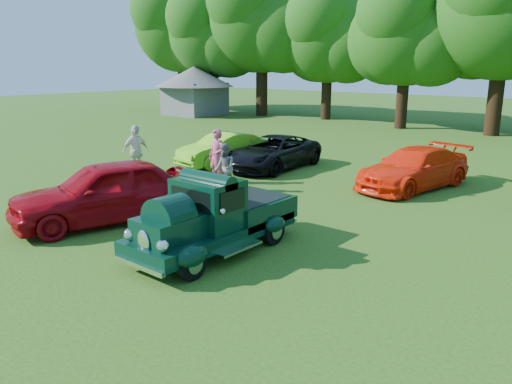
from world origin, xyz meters
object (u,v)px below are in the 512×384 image
Objects in this scene: hero_pickup at (215,219)px; spectator_white at (136,151)px; back_car_orange at (414,168)px; spectator_pink at (217,156)px; gazebo at (194,85)px; back_car_black at (273,152)px; red_convertible at (106,191)px; spectator_grey at (225,168)px; back_car_lime at (223,149)px.

spectator_white reaches higher than hero_pickup.
hero_pickup reaches higher than back_car_orange.
hero_pickup is at bearing -43.55° from spectator_pink.
spectator_pink is 0.30× the size of gazebo.
gazebo reaches higher than back_car_black.
red_convertible is 0.76× the size of gazebo.
spectator_grey is 0.83× the size of spectator_white.
hero_pickup is 2.70× the size of spectator_grey.
spectator_grey is 26.01m from gazebo.
spectator_pink is (2.07, -2.50, 0.29)m from back_car_lime.
back_car_orange reaches higher than back_car_lime.
gazebo is (-15.48, 17.65, 1.44)m from spectator_white.
back_car_lime is 3.26m from spectator_pink.
back_car_black is 5.67m from back_car_orange.
spectator_white reaches higher than back_car_black.
hero_pickup is at bearing -63.99° from back_car_black.
back_car_orange is at bearing 17.38° from back_car_lime.
spectator_white reaches higher than spectator_pink.
spectator_grey is at bearing -82.92° from spectator_white.
red_convertible is at bearing -60.22° from back_car_lime.
gazebo is at bearing 164.19° from back_car_orange.
red_convertible is at bearing -60.83° from spectator_grey.
spectator_white is at bearing -48.76° from gazebo.
back_car_orange is (1.03, 8.48, -0.05)m from hero_pickup.
spectator_grey is at bearing -32.00° from spectator_pink.
spectator_pink is at bearing -67.64° from spectator_white.
back_car_black is 22.70m from gazebo.
hero_pickup is 6.61m from spectator_pink.
spectator_pink is at bearing -134.48° from back_car_orange.
back_car_black is at bearing 114.17° from red_convertible.
red_convertible is (-3.69, -0.30, 0.10)m from hero_pickup.
back_car_lime is 2.53× the size of spectator_grey.
back_car_black is at bearing -33.12° from spectator_white.
spectator_white reaches higher than red_convertible.
spectator_grey is (0.16, 4.36, -0.03)m from red_convertible.
back_car_orange is (4.72, 8.78, -0.15)m from red_convertible.
spectator_grey is 0.25× the size of gazebo.
back_car_lime is 4.49m from spectator_grey.
spectator_pink is (-0.88, 5.08, 0.12)m from red_convertible.
back_car_black is at bearing -163.38° from back_car_orange.
hero_pickup is 0.92× the size of back_car_orange.
back_car_lime is at bearing -13.52° from spectator_white.
hero_pickup is 5.37m from spectator_grey.
spectator_pink is at bearing 133.69° from hero_pickup.
gazebo is at bearing 169.97° from spectator_grey.
red_convertible is 5.46m from spectator_white.
gazebo reaches higher than back_car_lime.
spectator_white is at bearing -141.67° from spectator_grey.
back_car_black is at bearing 119.88° from hero_pickup.
hero_pickup is at bearing -39.12° from back_car_lime.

